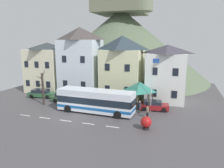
# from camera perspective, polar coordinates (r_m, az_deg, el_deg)

# --- Properties ---
(ground_plane) EXTENTS (40.00, 60.00, 0.07)m
(ground_plane) POSITION_cam_1_polar(r_m,az_deg,el_deg) (27.92, -10.95, -8.77)
(ground_plane) COLOR #4F4B4E
(townhouse_00) EXTENTS (6.60, 6.98, 9.23)m
(townhouse_00) POSITION_cam_1_polar(r_m,az_deg,el_deg) (43.33, -16.59, 4.43)
(townhouse_00) COLOR beige
(townhouse_00) RESTS_ON ground_plane
(townhouse_01) EXTENTS (6.86, 5.20, 11.88)m
(townhouse_01) POSITION_cam_1_polar(r_m,az_deg,el_deg) (38.64, -8.41, 5.97)
(townhouse_01) COLOR silver
(townhouse_01) RESTS_ON ground_plane
(townhouse_02) EXTENTS (6.52, 5.79, 10.37)m
(townhouse_02) POSITION_cam_1_polar(r_m,az_deg,el_deg) (36.20, 2.73, 4.52)
(townhouse_02) COLOR beige
(townhouse_02) RESTS_ON ground_plane
(townhouse_03) EXTENTS (5.92, 5.98, 8.95)m
(townhouse_03) POSITION_cam_1_polar(r_m,az_deg,el_deg) (35.12, 14.31, 2.81)
(townhouse_03) COLOR white
(townhouse_03) RESTS_ON ground_plane
(hilltop_castle) EXTENTS (43.08, 43.08, 23.92)m
(hilltop_castle) POSITION_cam_1_polar(r_m,az_deg,el_deg) (54.91, 2.35, 10.87)
(hilltop_castle) COLOR #5A6A51
(hilltop_castle) RESTS_ON ground_plane
(transit_bus) EXTENTS (10.58, 3.03, 3.10)m
(transit_bus) POSITION_cam_1_polar(r_m,az_deg,el_deg) (28.85, -4.39, -4.60)
(transit_bus) COLOR white
(transit_bus) RESTS_ON ground_plane
(bus_shelter) EXTENTS (3.60, 3.60, 3.80)m
(bus_shelter) POSITION_cam_1_polar(r_m,az_deg,el_deg) (30.87, 7.38, -0.71)
(bus_shelter) COLOR #473D33
(bus_shelter) RESTS_ON ground_plane
(parked_car_00) EXTENTS (4.20, 2.26, 1.33)m
(parked_car_00) POSITION_cam_1_polar(r_m,az_deg,el_deg) (30.59, 11.03, -5.62)
(parked_car_00) COLOR maroon
(parked_car_00) RESTS_ON ground_plane
(parked_car_01) EXTENTS (4.68, 2.34, 1.35)m
(parked_car_01) POSITION_cam_1_polar(r_m,az_deg,el_deg) (38.74, -18.30, -2.39)
(parked_car_01) COLOR #2E5B38
(parked_car_01) RESTS_ON ground_plane
(parked_car_02) EXTENTS (4.44, 2.26, 1.33)m
(parked_car_02) POSITION_cam_1_polar(r_m,az_deg,el_deg) (35.02, -12.33, -3.51)
(parked_car_02) COLOR #2F5335
(parked_car_02) RESTS_ON ground_plane
(pedestrian_00) EXTENTS (0.35, 0.35, 1.65)m
(pedestrian_00) POSITION_cam_1_polar(r_m,az_deg,el_deg) (29.04, 7.34, -5.82)
(pedestrian_00) COLOR #38332D
(pedestrian_00) RESTS_ON ground_plane
(pedestrian_01) EXTENTS (0.32, 0.33, 1.48)m
(pedestrian_01) POSITION_cam_1_polar(r_m,az_deg,el_deg) (27.41, 9.43, -7.30)
(pedestrian_01) COLOR black
(pedestrian_01) RESTS_ON ground_plane
(public_bench) EXTENTS (1.53, 0.48, 0.87)m
(public_bench) POSITION_cam_1_polar(r_m,az_deg,el_deg) (33.48, 9.60, -4.42)
(public_bench) COLOR #473828
(public_bench) RESTS_ON ground_plane
(flagpole) EXTENTS (0.95, 0.10, 7.31)m
(flagpole) POSITION_cam_1_polar(r_m,az_deg,el_deg) (29.02, 10.66, 0.72)
(flagpole) COLOR silver
(flagpole) RESTS_ON ground_plane
(harbour_buoy) EXTENTS (1.22, 1.22, 1.47)m
(harbour_buoy) POSITION_cam_1_polar(r_m,az_deg,el_deg) (23.90, 9.08, -10.06)
(harbour_buoy) COLOR black
(harbour_buoy) RESTS_ON ground_plane
(bare_tree_00) EXTENTS (1.19, 1.53, 5.19)m
(bare_tree_00) POSITION_cam_1_polar(r_m,az_deg,el_deg) (33.71, -17.94, -1.15)
(bare_tree_00) COLOR #382D28
(bare_tree_00) RESTS_ON ground_plane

